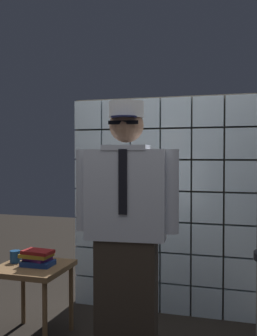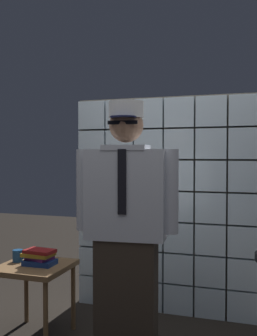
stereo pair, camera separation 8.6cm
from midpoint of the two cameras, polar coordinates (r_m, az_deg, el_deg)
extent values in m
cube|color=silver|center=(4.03, -4.40, -16.80)|extent=(0.26, 0.08, 0.26)
cube|color=silver|center=(3.94, -0.50, -17.25)|extent=(0.26, 0.08, 0.26)
cube|color=silver|center=(3.86, 3.59, -17.65)|extent=(0.26, 0.08, 0.26)
cube|color=silver|center=(3.81, 7.84, -17.96)|extent=(0.26, 0.08, 0.26)
cube|color=silver|center=(3.77, 12.21, -18.19)|extent=(0.26, 0.08, 0.26)
cube|color=silver|center=(3.75, 16.65, -18.32)|extent=(0.26, 0.08, 0.26)
cube|color=silver|center=(3.95, -4.41, -12.99)|extent=(0.26, 0.08, 0.26)
cube|color=silver|center=(3.86, -0.50, -13.36)|extent=(0.26, 0.08, 0.26)
cube|color=silver|center=(3.78, 3.60, -13.68)|extent=(0.26, 0.08, 0.26)
cube|color=silver|center=(3.72, 7.86, -13.94)|extent=(0.26, 0.08, 0.26)
cube|color=silver|center=(3.69, 12.24, -14.13)|extent=(0.26, 0.08, 0.26)
cube|color=silver|center=(3.67, 16.69, -14.25)|extent=(0.26, 0.08, 0.26)
cube|color=silver|center=(3.89, -4.42, -9.04)|extent=(0.26, 0.08, 0.26)
cube|color=silver|center=(3.80, -0.50, -9.31)|extent=(0.26, 0.08, 0.26)
cube|color=silver|center=(3.72, 3.61, -9.55)|extent=(0.26, 0.08, 0.26)
cube|color=silver|center=(3.66, 7.88, -9.76)|extent=(0.26, 0.08, 0.26)
cube|color=silver|center=(3.62, 12.27, -9.91)|extent=(0.26, 0.08, 0.26)
cube|color=silver|center=(3.60, 16.73, -10.00)|extent=(0.26, 0.08, 0.26)
cube|color=silver|center=(3.85, -4.43, -4.98)|extent=(0.26, 0.08, 0.26)
cube|color=silver|center=(3.75, -0.50, -5.15)|extent=(0.26, 0.08, 0.26)
cube|color=silver|center=(3.67, 3.62, -5.31)|extent=(0.26, 0.08, 0.26)
cube|color=silver|center=(3.61, 7.90, -5.44)|extent=(0.26, 0.08, 0.26)
cube|color=silver|center=(3.57, 12.30, -5.55)|extent=(0.26, 0.08, 0.26)
cube|color=silver|center=(3.55, 16.77, -5.62)|extent=(0.26, 0.08, 0.26)
cube|color=silver|center=(3.83, -4.44, -0.85)|extent=(0.26, 0.08, 0.26)
cube|color=silver|center=(3.73, -0.51, -0.91)|extent=(0.26, 0.08, 0.26)
cube|color=silver|center=(3.65, 3.62, -0.98)|extent=(0.26, 0.08, 0.26)
cube|color=silver|center=(3.59, 7.92, -1.04)|extent=(0.26, 0.08, 0.26)
cube|color=silver|center=(3.55, 12.33, -1.10)|extent=(0.26, 0.08, 0.26)
cube|color=silver|center=(3.53, 16.81, -1.15)|extent=(0.26, 0.08, 0.26)
cube|color=silver|center=(3.82, -4.45, 3.31)|extent=(0.26, 0.08, 0.26)
cube|color=silver|center=(3.72, -0.51, 3.35)|extent=(0.26, 0.08, 0.26)
cube|color=silver|center=(3.64, 3.63, 3.38)|extent=(0.26, 0.08, 0.26)
cube|color=silver|center=(3.58, 7.94, 3.40)|extent=(0.26, 0.08, 0.26)
cube|color=silver|center=(3.54, 12.36, 3.39)|extent=(0.26, 0.08, 0.26)
cube|color=silver|center=(3.53, 16.86, 3.36)|extent=(0.26, 0.08, 0.26)
cube|color=silver|center=(3.84, -4.46, 7.45)|extent=(0.26, 0.08, 0.26)
cube|color=silver|center=(3.74, -0.51, 7.61)|extent=(0.26, 0.08, 0.26)
cube|color=silver|center=(3.66, 3.64, 7.73)|extent=(0.26, 0.08, 0.26)
cube|color=silver|center=(3.60, 7.96, 7.81)|extent=(0.26, 0.08, 0.26)
cube|color=silver|center=(3.56, 12.39, 7.85)|extent=(0.26, 0.08, 0.26)
cube|color=silver|center=(3.55, 16.90, 7.85)|extent=(0.26, 0.08, 0.26)
cube|color=#5B5447|center=(3.69, 5.91, -5.28)|extent=(1.69, 0.02, 1.97)
cube|color=#382D23|center=(2.88, 0.58, -18.36)|extent=(0.43, 0.25, 0.85)
cube|color=silver|center=(2.71, 0.59, -3.73)|extent=(0.55, 0.28, 0.61)
cube|color=black|center=(2.59, 0.02, -1.98)|extent=(0.06, 0.02, 0.42)
cube|color=silver|center=(2.70, 0.59, 2.89)|extent=(0.32, 0.27, 0.04)
sphere|color=#A87A5B|center=(2.71, 0.59, 6.08)|extent=(0.23, 0.23, 0.23)
ellipsoid|color=black|center=(2.65, 0.35, 5.28)|extent=(0.16, 0.10, 0.10)
cube|color=black|center=(2.60, 0.09, 6.50)|extent=(0.20, 0.03, 0.02)
cylinder|color=#191E47|center=(2.63, 0.19, 7.27)|extent=(0.19, 0.19, 0.01)
cylinder|color=white|center=(2.72, 0.59, 8.26)|extent=(0.24, 0.24, 0.11)
cylinder|color=silver|center=(2.66, 6.90, -3.32)|extent=(0.12, 0.12, 0.56)
cylinder|color=silver|center=(2.79, -5.44, -3.08)|extent=(0.12, 0.12, 0.56)
cube|color=brown|center=(3.28, -12.41, -13.58)|extent=(0.52, 0.52, 0.04)
cylinder|color=brown|center=(3.09, -10.85, -20.16)|extent=(0.04, 0.04, 0.53)
cylinder|color=brown|center=(3.66, -13.63, -16.63)|extent=(0.04, 0.04, 0.53)
cylinder|color=brown|center=(3.45, -7.12, -17.71)|extent=(0.04, 0.04, 0.53)
cube|color=navy|center=(3.25, -11.71, -12.99)|extent=(0.24, 0.16, 0.04)
cube|color=#591E66|center=(3.26, -11.77, -12.36)|extent=(0.21, 0.18, 0.03)
cube|color=olive|center=(3.25, -11.93, -11.92)|extent=(0.23, 0.17, 0.03)
cube|color=maroon|center=(3.23, -11.73, -11.49)|extent=(0.24, 0.16, 0.03)
cylinder|color=navy|center=(3.38, -14.75, -11.96)|extent=(0.08, 0.08, 0.09)
torus|color=navy|center=(3.35, -13.90, -12.00)|extent=(0.06, 0.01, 0.06)
camera|label=1|loc=(0.04, -89.10, 0.03)|focal=42.92mm
camera|label=2|loc=(0.04, 90.90, -0.03)|focal=42.92mm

